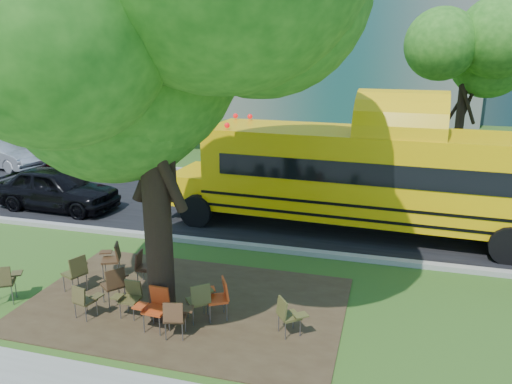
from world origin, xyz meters
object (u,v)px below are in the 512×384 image
(chair_5, at_px, (156,304))
(bg_car_red, at_px, (82,152))
(black_car, at_px, (57,188))
(chair_3, at_px, (130,295))
(bg_car_silver, at_px, (4,154))
(chair_0, at_px, (4,280))
(chair_6, at_px, (219,294))
(chair_4, at_px, (176,315))
(chair_7, at_px, (288,313))
(chair_1, at_px, (84,299))
(school_bus, at_px, (392,177))
(chair_9, at_px, (113,256))
(chair_10, at_px, (144,265))
(chair_11, at_px, (200,298))
(chair_2, at_px, (115,282))
(chair_8, at_px, (76,270))
(main_tree, at_px, (147,36))

(chair_5, distance_m, bg_car_red, 15.97)
(black_car, distance_m, bg_car_red, 6.90)
(chair_3, relative_size, bg_car_silver, 0.20)
(chair_0, bearing_deg, bg_car_red, 86.80)
(chair_6, height_order, bg_car_silver, bg_car_silver)
(chair_6, distance_m, bg_car_red, 16.11)
(chair_3, distance_m, chair_6, 1.90)
(chair_4, relative_size, chair_5, 0.92)
(chair_7, bearing_deg, chair_1, -120.19)
(school_bus, height_order, chair_6, school_bus)
(chair_6, relative_size, chair_9, 1.00)
(chair_10, xyz_separation_m, chair_11, (1.93, -1.21, 0.03))
(chair_0, bearing_deg, chair_4, -34.49)
(chair_4, bearing_deg, chair_6, 47.19)
(chair_5, distance_m, chair_7, 2.66)
(chair_2, height_order, chair_3, chair_2)
(chair_9, xyz_separation_m, bg_car_red, (-7.95, 10.45, 0.12))
(chair_10, height_order, black_car, black_car)
(chair_0, height_order, chair_6, chair_0)
(chair_5, relative_size, bg_car_silver, 0.23)
(chair_7, xyz_separation_m, bg_car_silver, (-15.98, 10.54, 0.16))
(school_bus, distance_m, chair_5, 8.26)
(chair_3, bearing_deg, chair_11, -172.69)
(chair_0, height_order, chair_4, chair_0)
(chair_5, bearing_deg, chair_2, -23.21)
(chair_3, bearing_deg, chair_2, -31.09)
(chair_5, bearing_deg, chair_8, -17.48)
(chair_4, bearing_deg, chair_9, 128.02)
(chair_6, xyz_separation_m, chair_11, (-0.32, -0.25, 0.00))
(chair_5, xyz_separation_m, chair_7, (2.62, 0.46, -0.05))
(chair_1, distance_m, bg_car_silver, 16.12)
(chair_2, height_order, chair_8, chair_8)
(school_bus, distance_m, chair_0, 10.68)
(chair_1, bearing_deg, chair_6, 29.58)
(chair_6, relative_size, bg_car_silver, 0.22)
(chair_1, bearing_deg, chair_2, 79.16)
(chair_0, distance_m, chair_5, 3.75)
(chair_2, relative_size, bg_car_silver, 0.23)
(school_bus, bearing_deg, chair_11, -116.96)
(chair_7, height_order, bg_car_silver, bg_car_silver)
(chair_7, xyz_separation_m, chair_9, (-4.75, 1.47, 0.04))
(main_tree, bearing_deg, bg_car_red, 129.98)
(main_tree, bearing_deg, chair_7, -0.13)
(chair_3, relative_size, chair_6, 0.89)
(chair_0, xyz_separation_m, chair_9, (1.62, 1.84, -0.02))
(chair_1, relative_size, chair_3, 0.98)
(chair_3, distance_m, chair_4, 1.40)
(school_bus, height_order, bg_car_silver, school_bus)
(chair_9, height_order, black_car, black_car)
(school_bus, xyz_separation_m, chair_6, (-3.34, -6.10, -1.27))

